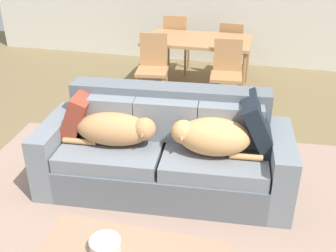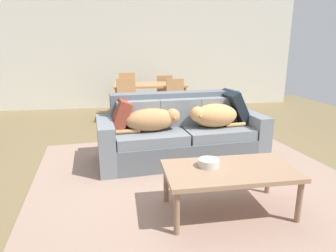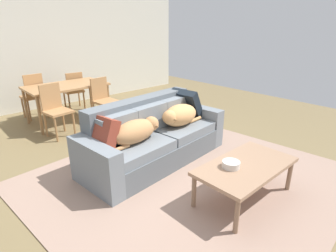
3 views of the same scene
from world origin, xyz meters
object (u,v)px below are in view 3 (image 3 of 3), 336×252
(throw_pillow_by_right_arm, at_px, (187,104))
(dining_chair_near_right, at_px, (103,98))
(couch, at_px, (153,138))
(dining_chair_near_left, at_px, (55,108))
(coffee_table, at_px, (246,168))
(dog_on_left_cushion, at_px, (136,131))
(bowl_on_coffee_table, at_px, (231,164))
(dog_on_right_cushion, at_px, (179,115))
(dining_chair_far_left, at_px, (34,94))
(throw_pillow_by_left_arm, at_px, (102,134))
(dining_chair_far_right, at_px, (74,89))
(dining_table, at_px, (66,88))

(throw_pillow_by_right_arm, relative_size, dining_chair_near_right, 0.54)
(couch, height_order, dining_chair_near_left, dining_chair_near_left)
(coffee_table, relative_size, dining_chair_near_left, 1.28)
(dog_on_left_cushion, height_order, dining_chair_near_left, dining_chair_near_left)
(coffee_table, bearing_deg, dog_on_left_cushion, 113.10)
(couch, height_order, throw_pillow_by_right_arm, throw_pillow_by_right_arm)
(throw_pillow_by_right_arm, relative_size, bowl_on_coffee_table, 2.50)
(couch, xyz_separation_m, dining_chair_near_left, (-0.65, 1.85, 0.17))
(dog_on_right_cushion, distance_m, coffee_table, 1.37)
(dining_chair_near_left, bearing_deg, bowl_on_coffee_table, -87.01)
(couch, xyz_separation_m, throw_pillow_by_right_arm, (0.80, 0.12, 0.33))
(coffee_table, relative_size, bowl_on_coffee_table, 6.13)
(bowl_on_coffee_table, relative_size, dining_chair_near_left, 0.21)
(bowl_on_coffee_table, bearing_deg, dining_chair_far_left, 97.71)
(throw_pillow_by_right_arm, xyz_separation_m, bowl_on_coffee_table, (-0.82, -1.46, -0.20))
(dog_on_left_cushion, relative_size, dog_on_right_cushion, 1.07)
(dog_on_right_cushion, bearing_deg, throw_pillow_by_left_arm, 171.45)
(couch, xyz_separation_m, dining_chair_far_right, (0.26, 3.11, 0.14))
(couch, xyz_separation_m, dining_chair_near_right, (0.32, 1.93, 0.15))
(dining_table, relative_size, dining_chair_near_left, 1.62)
(throw_pillow_by_left_arm, bearing_deg, dining_chair_near_left, 85.30)
(throw_pillow_by_left_arm, bearing_deg, coffee_table, -55.55)
(throw_pillow_by_right_arm, distance_m, coffee_table, 1.69)
(dog_on_left_cushion, bearing_deg, dining_table, 79.99)
(throw_pillow_by_right_arm, bearing_deg, dining_chair_far_right, 100.24)
(dining_chair_near_left, relative_size, dining_chair_near_right, 1.04)
(dog_on_left_cushion, bearing_deg, coffee_table, -71.99)
(dog_on_left_cushion, relative_size, throw_pillow_by_left_arm, 2.00)
(coffee_table, relative_size, dining_chair_far_left, 1.25)
(couch, relative_size, coffee_table, 1.93)
(coffee_table, distance_m, dining_chair_far_right, 4.53)
(dog_on_left_cushion, xyz_separation_m, dining_chair_near_left, (-0.26, 2.00, -0.09))
(throw_pillow_by_left_arm, bearing_deg, couch, 1.70)
(dining_chair_far_left, bearing_deg, dog_on_left_cushion, 91.42)
(throw_pillow_by_left_arm, height_order, dining_table, throw_pillow_by_left_arm)
(throw_pillow_by_right_arm, bearing_deg, dining_chair_far_left, 115.68)
(throw_pillow_by_left_arm, relative_size, throw_pillow_by_right_arm, 0.86)
(dog_on_left_cushion, relative_size, dining_chair_near_left, 0.89)
(dining_chair_far_left, relative_size, dining_chair_far_right, 1.09)
(couch, relative_size, dog_on_left_cushion, 2.76)
(throw_pillow_by_right_arm, distance_m, dining_table, 2.55)
(throw_pillow_by_right_arm, height_order, bowl_on_coffee_table, throw_pillow_by_right_arm)
(dog_on_right_cushion, xyz_separation_m, dining_chair_near_right, (-0.10, 2.03, -0.12))
(dining_table, bearing_deg, dining_chair_near_right, -48.96)
(dining_chair_near_right, relative_size, dining_chair_far_right, 1.02)
(dining_chair_far_left, bearing_deg, dog_on_right_cushion, 105.50)
(throw_pillow_by_left_arm, bearing_deg, dining_chair_far_right, 71.25)
(dog_on_left_cushion, height_order, dining_chair_far_right, dining_chair_far_right)
(throw_pillow_by_left_arm, height_order, dining_chair_near_right, dining_chair_near_right)
(bowl_on_coffee_table, bearing_deg, throw_pillow_by_right_arm, 60.59)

